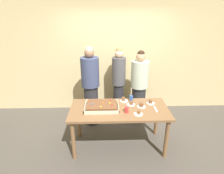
% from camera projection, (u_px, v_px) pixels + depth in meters
% --- Properties ---
extents(ground_plane, '(12.00, 12.00, 0.00)m').
position_uv_depth(ground_plane, '(119.00, 145.00, 3.58)').
color(ground_plane, '#4C4742').
extents(interior_back_panel, '(8.00, 0.12, 3.00)m').
position_uv_depth(interior_back_panel, '(115.00, 50.00, 4.50)').
color(interior_back_panel, '#CCB784').
rests_on(interior_back_panel, ground_plane).
extents(party_table, '(1.73, 0.82, 0.79)m').
position_uv_depth(party_table, '(119.00, 114.00, 3.33)').
color(party_table, brown).
rests_on(party_table, ground_plane).
extents(sheet_cake, '(0.59, 0.45, 0.11)m').
position_uv_depth(sheet_cake, '(102.00, 106.00, 3.29)').
color(sheet_cake, beige).
rests_on(sheet_cake, party_table).
extents(plated_slice_near_left, '(0.15, 0.15, 0.07)m').
position_uv_depth(plated_slice_near_left, '(151.00, 102.00, 3.46)').
color(plated_slice_near_left, white).
rests_on(plated_slice_near_left, party_table).
extents(plated_slice_near_right, '(0.15, 0.15, 0.07)m').
position_uv_depth(plated_slice_near_right, '(131.00, 104.00, 3.41)').
color(plated_slice_near_right, white).
rests_on(plated_slice_near_right, party_table).
extents(plated_slice_far_left, '(0.15, 0.15, 0.08)m').
position_uv_depth(plated_slice_far_left, '(141.00, 106.00, 3.33)').
color(plated_slice_far_left, white).
rests_on(plated_slice_far_left, party_table).
extents(plated_slice_far_right, '(0.15, 0.15, 0.08)m').
position_uv_depth(plated_slice_far_right, '(124.00, 100.00, 3.55)').
color(plated_slice_far_right, white).
rests_on(plated_slice_far_right, party_table).
extents(plated_slice_center_front, '(0.15, 0.15, 0.06)m').
position_uv_depth(plated_slice_center_front, '(138.00, 113.00, 3.10)').
color(plated_slice_center_front, white).
rests_on(plated_slice_center_front, party_table).
extents(drink_cup_nearest, '(0.07, 0.07, 0.10)m').
position_uv_depth(drink_cup_nearest, '(131.00, 98.00, 3.56)').
color(drink_cup_nearest, '#2D5199').
rests_on(drink_cup_nearest, party_table).
extents(drink_cup_middle, '(0.07, 0.07, 0.10)m').
position_uv_depth(drink_cup_middle, '(127.00, 110.00, 3.15)').
color(drink_cup_middle, red).
rests_on(drink_cup_middle, party_table).
extents(cake_server_utensil, '(0.03, 0.20, 0.01)m').
position_uv_depth(cake_server_utensil, '(156.00, 109.00, 3.26)').
color(cake_server_utensil, silver).
rests_on(cake_server_utensil, party_table).
extents(person_serving_front, '(0.31, 0.31, 1.65)m').
position_uv_depth(person_serving_front, '(119.00, 82.00, 4.32)').
color(person_serving_front, '#28282D').
rests_on(person_serving_front, ground_plane).
extents(person_green_shirt_behind, '(0.38, 0.38, 1.73)m').
position_uv_depth(person_green_shirt_behind, '(91.00, 86.00, 3.99)').
color(person_green_shirt_behind, '#28282D').
rests_on(person_green_shirt_behind, ground_plane).
extents(person_striped_tie_right, '(0.38, 0.38, 1.64)m').
position_uv_depth(person_striped_tie_right, '(139.00, 87.00, 4.10)').
color(person_striped_tie_right, '#28282D').
rests_on(person_striped_tie_right, ground_plane).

